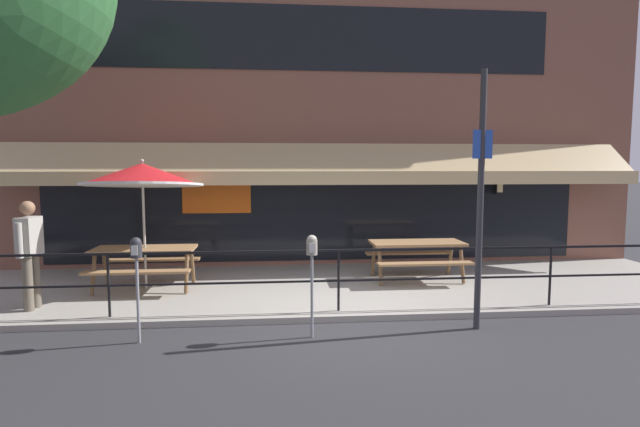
{
  "coord_description": "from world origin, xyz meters",
  "views": [
    {
      "loc": [
        -1.0,
        -7.24,
        2.35
      ],
      "look_at": [
        -0.17,
        1.6,
        1.5
      ],
      "focal_mm": 28.0,
      "sensor_mm": 36.0,
      "label": 1
    }
  ],
  "objects": [
    {
      "name": "patio_umbrella_left",
      "position": [
        -3.35,
        2.02,
        2.18
      ],
      "size": [
        2.14,
        2.14,
        2.38
      ],
      "color": "#B7B2A8",
      "rests_on": "patio_deck"
    },
    {
      "name": "parking_meter_near",
      "position": [
        -2.79,
        -0.59,
        1.15
      ],
      "size": [
        0.15,
        0.16,
        1.42
      ],
      "color": "gray",
      "rests_on": "ground"
    },
    {
      "name": "patio_railing",
      "position": [
        0.0,
        0.3,
        0.8
      ],
      "size": [
        13.84,
        0.04,
        0.97
      ],
      "color": "black",
      "rests_on": "patio_deck"
    },
    {
      "name": "parking_meter_far",
      "position": [
        -0.48,
        -0.59,
        1.15
      ],
      "size": [
        0.15,
        0.16,
        1.42
      ],
      "color": "gray",
      "rests_on": "ground"
    },
    {
      "name": "patio_deck",
      "position": [
        0.0,
        2.0,
        0.05
      ],
      "size": [
        15.0,
        4.0,
        0.1
      ],
      "primitive_type": "cube",
      "color": "#9E998E",
      "rests_on": "ground"
    },
    {
      "name": "restaurant_building",
      "position": [
        0.0,
        4.22,
        3.65
      ],
      "size": [
        15.0,
        1.6,
        7.35
      ],
      "color": "brown",
      "rests_on": "ground"
    },
    {
      "name": "ground_plane",
      "position": [
        0.0,
        0.0,
        0.0
      ],
      "size": [
        120.0,
        120.0,
        0.0
      ],
      "primitive_type": "plane",
      "color": "#2D2D30"
    },
    {
      "name": "street_sign_pole",
      "position": [
        1.92,
        -0.45,
        1.9
      ],
      "size": [
        0.28,
        0.09,
        3.68
      ],
      "color": "#2D2D33",
      "rests_on": "ground"
    },
    {
      "name": "pedestrian_walking",
      "position": [
        -4.8,
        0.84,
        1.06
      ],
      "size": [
        0.28,
        0.62,
        1.71
      ],
      "color": "#665B4C",
      "rests_on": "patio_deck"
    },
    {
      "name": "picnic_table_left",
      "position": [
        -3.35,
        1.98,
        0.71
      ],
      "size": [
        1.8,
        1.42,
        0.76
      ],
      "color": "#997047",
      "rests_on": "patio_deck"
    },
    {
      "name": "picnic_table_centre",
      "position": [
        1.81,
        2.24,
        0.71
      ],
      "size": [
        1.8,
        1.42,
        0.76
      ],
      "color": "#997047",
      "rests_on": "patio_deck"
    }
  ]
}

